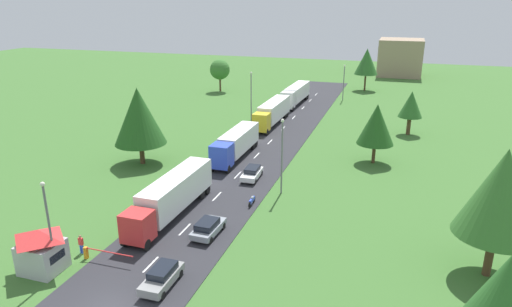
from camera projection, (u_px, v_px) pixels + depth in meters
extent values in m
cube|color=#2B2B30|center=(231.00, 182.00, 53.56)|extent=(10.00, 140.00, 0.06)
cube|color=white|center=(151.00, 264.00, 36.88)|extent=(0.16, 2.40, 0.01)
cube|color=white|center=(185.00, 229.00, 42.46)|extent=(0.16, 2.40, 0.01)
cube|color=white|center=(217.00, 196.00, 49.52)|extent=(0.16, 2.40, 0.01)
cube|color=white|center=(238.00, 175.00, 55.50)|extent=(0.16, 2.40, 0.01)
cube|color=white|center=(257.00, 156.00, 62.35)|extent=(0.16, 2.40, 0.01)
cube|color=white|center=(270.00, 142.00, 68.30)|extent=(0.16, 2.40, 0.01)
cube|color=white|center=(283.00, 128.00, 75.35)|extent=(0.16, 2.40, 0.01)
cube|color=white|center=(294.00, 117.00, 82.24)|extent=(0.16, 2.40, 0.01)
cube|color=white|center=(303.00, 108.00, 89.40)|extent=(0.16, 2.40, 0.01)
cube|color=white|center=(310.00, 100.00, 95.88)|extent=(0.16, 2.40, 0.01)
cube|color=white|center=(316.00, 94.00, 101.85)|extent=(0.16, 2.40, 0.01)
cube|color=red|center=(138.00, 226.00, 39.24)|extent=(2.47, 2.27, 2.62)
cube|color=black|center=(130.00, 227.00, 38.14)|extent=(2.10, 0.13, 1.15)
cube|color=white|center=(177.00, 190.00, 45.52)|extent=(2.67, 11.45, 3.00)
cube|color=black|center=(178.00, 205.00, 46.07)|extent=(1.06, 10.86, 0.24)
cylinder|color=black|center=(146.00, 245.00, 38.85)|extent=(0.37, 1.01, 1.00)
cylinder|color=black|center=(125.00, 241.00, 39.49)|extent=(0.37, 1.01, 1.00)
cylinder|color=black|center=(202.00, 194.00, 48.85)|extent=(0.37, 1.01, 1.00)
cylinder|color=black|center=(184.00, 192.00, 49.49)|extent=(0.37, 1.01, 1.00)
cylinder|color=black|center=(207.00, 189.00, 50.08)|extent=(0.37, 1.01, 1.00)
cylinder|color=black|center=(190.00, 187.00, 50.72)|extent=(0.37, 1.01, 1.00)
cube|color=blue|center=(221.00, 156.00, 56.38)|extent=(2.45, 2.43, 2.91)
cube|color=black|center=(218.00, 155.00, 55.17)|extent=(2.10, 0.11, 1.28)
cube|color=white|center=(239.00, 140.00, 62.07)|extent=(2.54, 9.69, 2.71)
cube|color=black|center=(239.00, 150.00, 62.57)|extent=(0.94, 9.20, 0.24)
cylinder|color=black|center=(228.00, 169.00, 56.00)|extent=(0.35, 1.00, 1.00)
cylinder|color=black|center=(212.00, 167.00, 56.61)|extent=(0.35, 1.00, 1.00)
cylinder|color=black|center=(253.00, 146.00, 64.91)|extent=(0.35, 1.00, 1.00)
cylinder|color=black|center=(239.00, 144.00, 65.53)|extent=(0.35, 1.00, 1.00)
cylinder|color=black|center=(256.00, 143.00, 65.96)|extent=(0.35, 1.00, 1.00)
cylinder|color=black|center=(242.00, 142.00, 66.57)|extent=(0.35, 1.00, 1.00)
cube|color=yellow|center=(261.00, 122.00, 71.82)|extent=(2.47, 2.28, 2.80)
cube|color=black|center=(259.00, 121.00, 70.71)|extent=(2.10, 0.13, 1.23)
cube|color=white|center=(274.00, 110.00, 78.13)|extent=(2.67, 11.45, 2.96)
cube|color=black|center=(274.00, 119.00, 78.68)|extent=(1.06, 10.85, 0.24)
cylinder|color=black|center=(267.00, 132.00, 71.45)|extent=(0.36, 1.01, 1.00)
cylinder|color=black|center=(254.00, 131.00, 72.09)|extent=(0.36, 1.01, 1.00)
cylinder|color=black|center=(285.00, 116.00, 81.46)|extent=(0.36, 1.01, 1.00)
cylinder|color=black|center=(274.00, 115.00, 82.10)|extent=(0.36, 1.01, 1.00)
cylinder|color=black|center=(287.00, 114.00, 82.69)|extent=(0.36, 1.01, 1.00)
cylinder|color=black|center=(276.00, 113.00, 83.32)|extent=(0.36, 1.01, 1.00)
cube|color=white|center=(288.00, 100.00, 86.76)|extent=(2.51, 2.40, 3.09)
cube|color=black|center=(286.00, 98.00, 85.60)|extent=(2.10, 0.16, 1.36)
cube|color=white|center=(297.00, 92.00, 93.10)|extent=(2.83, 11.38, 2.86)
cube|color=black|center=(297.00, 100.00, 93.63)|extent=(1.22, 10.77, 0.24)
cylinder|color=black|center=(292.00, 109.00, 86.41)|extent=(0.38, 1.01, 1.00)
cylinder|color=black|center=(282.00, 108.00, 87.08)|extent=(0.38, 1.01, 1.00)
cylinder|color=black|center=(306.00, 97.00, 96.36)|extent=(0.38, 1.01, 1.00)
cylinder|color=black|center=(296.00, 97.00, 97.02)|extent=(0.38, 1.01, 1.00)
cylinder|color=black|center=(307.00, 96.00, 97.57)|extent=(0.38, 1.01, 1.00)
cylinder|color=black|center=(298.00, 96.00, 98.23)|extent=(0.38, 1.01, 1.00)
cube|color=gray|center=(162.00, 279.00, 33.91)|extent=(1.79, 4.22, 0.66)
cube|color=black|center=(163.00, 270.00, 33.91)|extent=(1.49, 2.37, 0.55)
cylinder|color=black|center=(162.00, 296.00, 32.51)|extent=(0.23, 0.64, 0.64)
cylinder|color=black|center=(143.00, 292.00, 32.95)|extent=(0.23, 0.64, 0.64)
cylinder|color=black|center=(180.00, 274.00, 35.09)|extent=(0.23, 0.64, 0.64)
cylinder|color=black|center=(162.00, 270.00, 35.53)|extent=(0.23, 0.64, 0.64)
cube|color=#8C939E|center=(208.00, 229.00, 41.37)|extent=(2.03, 4.22, 0.55)
cube|color=black|center=(207.00, 224.00, 41.01)|extent=(1.66, 2.38, 0.58)
cylinder|color=black|center=(207.00, 223.00, 42.99)|extent=(0.24, 0.65, 0.64)
cylinder|color=black|center=(223.00, 226.00, 42.45)|extent=(0.24, 0.65, 0.64)
cylinder|color=black|center=(193.00, 237.00, 40.48)|extent=(0.24, 0.65, 0.64)
cylinder|color=black|center=(210.00, 240.00, 39.94)|extent=(0.24, 0.65, 0.64)
cube|color=white|center=(252.00, 174.00, 54.10)|extent=(1.90, 4.22, 0.58)
cube|color=black|center=(252.00, 169.00, 54.11)|extent=(1.55, 2.38, 0.55)
cylinder|color=black|center=(255.00, 182.00, 52.71)|extent=(0.24, 0.65, 0.64)
cylinder|color=black|center=(242.00, 180.00, 53.11)|extent=(0.24, 0.65, 0.64)
cylinder|color=black|center=(261.00, 173.00, 55.29)|extent=(0.24, 0.65, 0.64)
cylinder|color=black|center=(249.00, 172.00, 55.69)|extent=(0.24, 0.65, 0.64)
cylinder|color=black|center=(254.00, 199.00, 48.02)|extent=(0.12, 0.64, 0.64)
cylinder|color=black|center=(250.00, 205.00, 46.85)|extent=(0.14, 0.64, 0.64)
cube|color=blue|center=(252.00, 200.00, 47.36)|extent=(0.20, 1.40, 0.36)
ellipsoid|color=#8C939E|center=(252.00, 197.00, 47.42)|extent=(0.28, 0.52, 0.28)
cube|color=#B2B2B7|center=(42.00, 257.00, 35.82)|extent=(2.98, 2.77, 2.46)
pyramid|color=red|center=(39.00, 234.00, 35.17)|extent=(3.43, 3.18, 0.82)
cube|color=black|center=(57.00, 257.00, 35.30)|extent=(0.06, 1.66, 0.70)
cube|color=orange|center=(86.00, 253.00, 37.70)|extent=(0.28, 0.28, 1.05)
cylinder|color=red|center=(109.00, 252.00, 36.90)|extent=(4.50, 0.10, 0.10)
cylinder|color=blue|center=(81.00, 249.00, 38.51)|extent=(0.16, 0.16, 0.83)
cylinder|color=blue|center=(83.00, 249.00, 38.45)|extent=(0.16, 0.16, 0.83)
cube|color=red|center=(81.00, 241.00, 38.25)|extent=(0.38, 0.22, 0.62)
sphere|color=#8C664C|center=(80.00, 236.00, 38.10)|extent=(0.23, 0.23, 0.23)
cylinder|color=slate|center=(50.00, 232.00, 34.42)|extent=(0.18, 0.18, 7.55)
sphere|color=silver|center=(42.00, 184.00, 33.16)|extent=(0.36, 0.36, 0.36)
cylinder|color=slate|center=(282.00, 158.00, 49.20)|extent=(0.18, 0.18, 8.20)
sphere|color=silver|center=(283.00, 121.00, 47.83)|extent=(0.36, 0.36, 0.36)
cylinder|color=slate|center=(251.00, 100.00, 76.39)|extent=(0.18, 0.18, 8.71)
sphere|color=silver|center=(251.00, 73.00, 74.94)|extent=(0.36, 0.36, 0.36)
cylinder|color=slate|center=(344.00, 84.00, 95.19)|extent=(0.18, 0.18, 7.12)
sphere|color=silver|center=(345.00, 66.00, 93.99)|extent=(0.36, 0.36, 0.36)
cylinder|color=#513823|center=(365.00, 82.00, 105.95)|extent=(0.42, 0.42, 3.77)
cone|color=#2D6628|center=(367.00, 61.00, 104.39)|extent=(5.32, 5.32, 5.86)
cylinder|color=#513823|center=(220.00, 84.00, 105.01)|extent=(0.40, 0.40, 3.32)
sphere|color=#38702D|center=(220.00, 69.00, 103.92)|extent=(4.56, 4.56, 4.56)
cylinder|color=#513823|center=(142.00, 153.00, 59.22)|extent=(0.63, 0.63, 2.74)
cone|color=#23561E|center=(139.00, 116.00, 57.60)|extent=(6.60, 6.60, 7.26)
cylinder|color=#513823|center=(489.00, 254.00, 35.08)|extent=(0.63, 0.63, 3.59)
cone|color=#38702D|center=(501.00, 193.00, 33.40)|extent=(6.18, 6.18, 6.80)
cylinder|color=#513823|center=(409.00, 126.00, 71.86)|extent=(0.62, 0.62, 2.83)
cone|color=#2D6628|center=(411.00, 104.00, 70.74)|extent=(3.70, 3.70, 4.07)
cone|color=#2D6628|center=(505.00, 298.00, 22.83)|extent=(4.76, 4.76, 5.23)
cylinder|color=#513823|center=(374.00, 153.00, 59.38)|extent=(0.44, 0.44, 2.65)
cone|color=#23561E|center=(376.00, 124.00, 58.11)|extent=(4.74, 4.74, 5.22)
cube|color=#9E846B|center=(400.00, 57.00, 125.63)|extent=(11.56, 11.62, 9.88)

